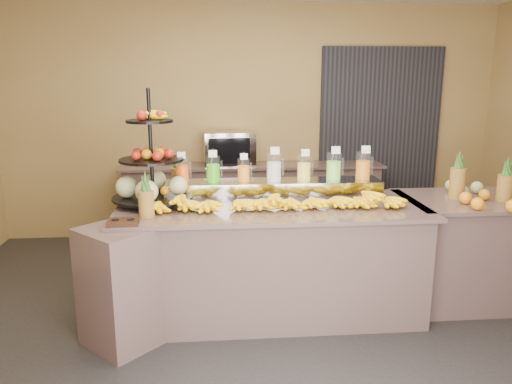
{
  "coord_description": "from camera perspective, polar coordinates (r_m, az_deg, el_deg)",
  "views": [
    {
      "loc": [
        -0.46,
        -3.59,
        1.97
      ],
      "look_at": [
        -0.13,
        0.3,
        1.05
      ],
      "focal_mm": 35.0,
      "sensor_mm": 36.0,
      "label": 1
    }
  ],
  "objects": [
    {
      "name": "juice_pitcher_orange_c",
      "position": [
        4.43,
        12.13,
        2.78
      ],
      "size": [
        0.13,
        0.13,
        0.31
      ],
      "color": "silver",
      "rests_on": "pitcher_tray"
    },
    {
      "name": "buffet_counter",
      "position": [
        4.15,
        0.23,
        -7.99
      ],
      "size": [
        2.75,
        1.25,
        0.93
      ],
      "color": "#886562",
      "rests_on": "ground"
    },
    {
      "name": "oven_warmer",
      "position": [
        5.9,
        -3.13,
        5.03
      ],
      "size": [
        0.62,
        0.46,
        0.39
      ],
      "primitive_type": "cube",
      "rotation": [
        0.0,
        0.0,
        0.09
      ],
      "color": "gray",
      "rests_on": "back_ledge"
    },
    {
      "name": "right_fruit_pile",
      "position": [
        4.54,
        24.68,
        -0.11
      ],
      "size": [
        0.5,
        0.48,
        0.27
      ],
      "color": "brown",
      "rests_on": "right_counter"
    },
    {
      "name": "ground",
      "position": [
        4.12,
        2.22,
        -15.3
      ],
      "size": [
        6.0,
        6.0,
        0.0
      ],
      "primitive_type": "plane",
      "color": "black",
      "rests_on": "ground"
    },
    {
      "name": "banana_heap",
      "position": [
        3.97,
        2.19,
        -0.93
      ],
      "size": [
        2.09,
        0.19,
        0.17
      ],
      "color": "#F0B00C",
      "rests_on": "buffet_counter"
    },
    {
      "name": "pineapple_left_a",
      "position": [
        3.81,
        -12.44,
        -0.89
      ],
      "size": [
        0.12,
        0.12,
        0.36
      ],
      "rotation": [
        0.0,
        0.0,
        -0.41
      ],
      "color": "brown",
      "rests_on": "buffet_counter"
    },
    {
      "name": "pineapple_left_b",
      "position": [
        4.49,
        -8.89,
        1.63
      ],
      "size": [
        0.13,
        0.13,
        0.4
      ],
      "rotation": [
        0.0,
        0.0,
        -0.16
      ],
      "color": "brown",
      "rests_on": "buffet_counter"
    },
    {
      "name": "juice_pitcher_milk",
      "position": [
        4.27,
        2.06,
        2.68
      ],
      "size": [
        0.13,
        0.13,
        0.31
      ],
      "color": "silver",
      "rests_on": "pitcher_tray"
    },
    {
      "name": "juice_pitcher_lime",
      "position": [
        4.37,
        8.86,
        2.75
      ],
      "size": [
        0.13,
        0.13,
        0.31
      ],
      "color": "silver",
      "rests_on": "pitcher_tray"
    },
    {
      "name": "back_ledge",
      "position": [
        6.05,
        -0.37,
        -1.13
      ],
      "size": [
        3.1,
        0.55,
        0.93
      ],
      "color": "#886562",
      "rests_on": "ground"
    },
    {
      "name": "juice_pitcher_orange_a",
      "position": [
        4.25,
        -8.44,
        2.34
      ],
      "size": [
        0.11,
        0.12,
        0.28
      ],
      "color": "silver",
      "rests_on": "pitcher_tray"
    },
    {
      "name": "right_counter",
      "position": [
        4.78,
        22.43,
        -6.09
      ],
      "size": [
        1.08,
        0.88,
        0.93
      ],
      "color": "#886562",
      "rests_on": "ground"
    },
    {
      "name": "juice_pitcher_orange_b",
      "position": [
        4.25,
        -1.42,
        2.39
      ],
      "size": [
        0.11,
        0.11,
        0.26
      ],
      "color": "silver",
      "rests_on": "pitcher_tray"
    },
    {
      "name": "pitcher_tray",
      "position": [
        4.31,
        2.04,
        0.33
      ],
      "size": [
        1.85,
        0.3,
        0.15
      ],
      "primitive_type": "cube",
      "color": "gray",
      "rests_on": "buffet_counter"
    },
    {
      "name": "juice_pitcher_green",
      "position": [
        4.24,
        -4.93,
        2.47
      ],
      "size": [
        0.12,
        0.12,
        0.29
      ],
      "color": "silver",
      "rests_on": "pitcher_tray"
    },
    {
      "name": "room_envelope",
      "position": [
        4.42,
        3.61,
        12.03
      ],
      "size": [
        6.04,
        5.02,
        2.82
      ],
      "color": "olive",
      "rests_on": "ground"
    },
    {
      "name": "condiment_caddy",
      "position": [
        3.68,
        -14.94,
        -3.34
      ],
      "size": [
        0.22,
        0.17,
        0.03
      ],
      "primitive_type": "cube",
      "rotation": [
        0.0,
        0.0,
        0.05
      ],
      "color": "black",
      "rests_on": "buffet_counter"
    },
    {
      "name": "fruit_stand",
      "position": [
        4.16,
        -11.15,
        1.91
      ],
      "size": [
        0.78,
        0.78,
        0.94
      ],
      "rotation": [
        0.0,
        0.0,
        0.2
      ],
      "color": "black",
      "rests_on": "buffet_counter"
    },
    {
      "name": "juice_pitcher_lemon",
      "position": [
        4.31,
        5.5,
        2.62
      ],
      "size": [
        0.12,
        0.12,
        0.29
      ],
      "color": "silver",
      "rests_on": "pitcher_tray"
    }
  ]
}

